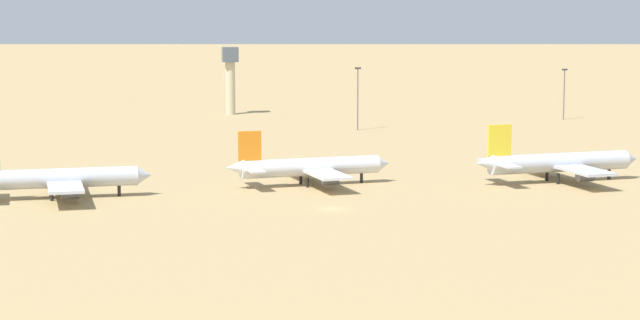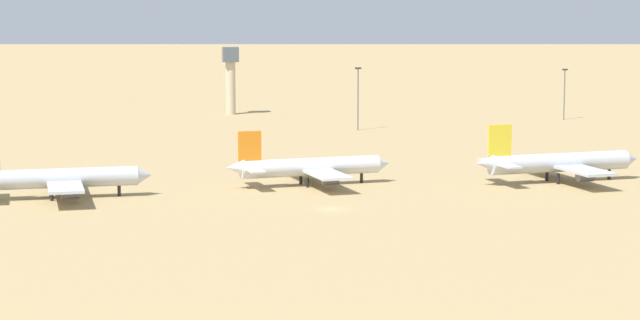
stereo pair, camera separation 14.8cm
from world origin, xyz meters
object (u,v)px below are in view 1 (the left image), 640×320
object	(u,v)px
parked_jet_yellow_3	(557,163)
parked_jet_orange_2	(309,167)
control_tower	(230,74)
light_pole_west	(358,94)
light_pole_mid	(564,90)
parked_jet_teal_1	(57,178)

from	to	relation	value
parked_jet_yellow_3	parked_jet_orange_2	bearing A→B (deg)	166.91
parked_jet_orange_2	control_tower	distance (m)	155.77
light_pole_west	light_pole_mid	distance (m)	72.32
control_tower	light_pole_mid	distance (m)	107.43
parked_jet_yellow_3	control_tower	distance (m)	168.32
control_tower	parked_jet_yellow_3	bearing A→B (deg)	-71.43
parked_jet_yellow_3	control_tower	xyz separation A→B (m)	(-53.53, 159.32, 9.22)
light_pole_west	parked_jet_orange_2	bearing A→B (deg)	-106.50
parked_jet_teal_1	light_pole_west	bearing A→B (deg)	49.29
parked_jet_teal_1	light_pole_west	xyz separation A→B (m)	(80.10, 109.99, 6.42)
parked_jet_teal_1	control_tower	distance (m)	171.05
control_tower	light_pole_west	xyz separation A→B (m)	(31.95, -53.87, -2.99)
parked_jet_orange_2	light_pole_west	bearing A→B (deg)	64.23
light_pole_west	light_pole_mid	bearing A→B (deg)	15.50
parked_jet_orange_2	parked_jet_yellow_3	world-z (taller)	parked_jet_yellow_3
parked_jet_orange_2	light_pole_mid	bearing A→B (deg)	41.20
parked_jet_yellow_3	light_pole_mid	xyz separation A→B (m)	(48.11, 124.77, 5.12)
parked_jet_teal_1	parked_jet_yellow_3	bearing A→B (deg)	-2.08
parked_jet_yellow_3	light_pole_west	bearing A→B (deg)	92.74
light_pole_mid	parked_jet_yellow_3	bearing A→B (deg)	-111.09
parked_jet_teal_1	parked_jet_orange_2	distance (m)	50.70
parked_jet_teal_1	parked_jet_yellow_3	xyz separation A→B (m)	(101.68, 4.54, 0.18)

